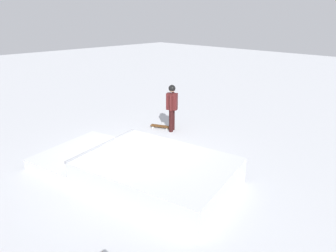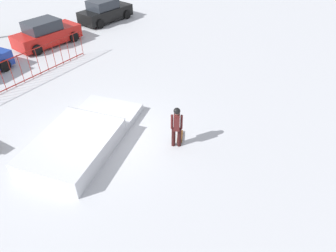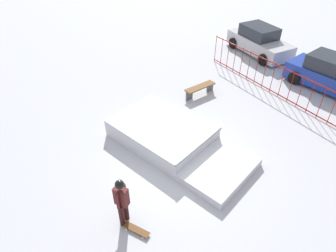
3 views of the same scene
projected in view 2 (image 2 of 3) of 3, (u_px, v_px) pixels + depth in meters
ground_plane at (108, 137)px, 12.42m from camera, size 60.00×60.00×0.00m
skate_ramp at (80, 140)px, 11.76m from camera, size 5.83×3.68×0.74m
skater at (177, 124)px, 11.41m from camera, size 0.44×0.40×1.73m
skateboard at (180, 136)px, 12.34m from camera, size 0.81×0.53×0.09m
parked_car_red at (46, 34)px, 19.53m from camera, size 4.30×2.37×1.60m
parked_car_black at (105, 11)px, 23.22m from camera, size 4.29×2.34×1.60m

